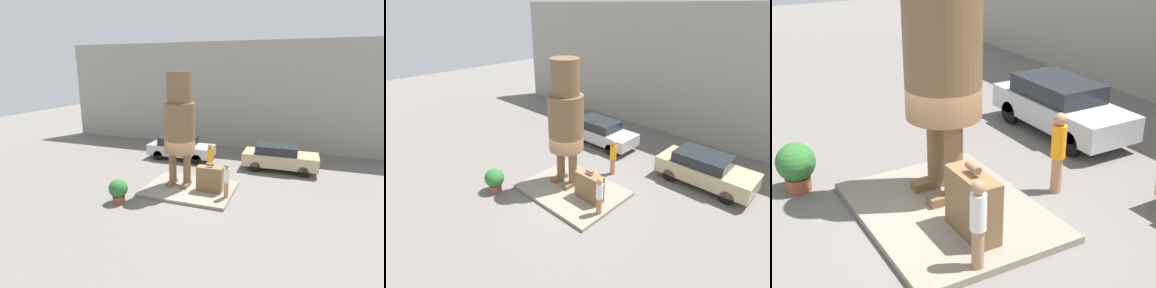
{
  "view_description": "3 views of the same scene",
  "coord_description": "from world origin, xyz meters",
  "views": [
    {
      "loc": [
        4.86,
        -13.09,
        5.98
      ],
      "look_at": [
        0.07,
        0.15,
        2.37
      ],
      "focal_mm": 28.0,
      "sensor_mm": 36.0,
      "label": 1
    },
    {
      "loc": [
        8.05,
        -8.01,
        7.72
      ],
      "look_at": [
        0.19,
        0.14,
        2.4
      ],
      "focal_mm": 28.0,
      "sensor_mm": 36.0,
      "label": 2
    },
    {
      "loc": [
        8.32,
        -4.41,
        5.57
      ],
      "look_at": [
        0.4,
        0.13,
        1.67
      ],
      "focal_mm": 50.0,
      "sensor_mm": 36.0,
      "label": 3
    }
  ],
  "objects": [
    {
      "name": "giant_suitcase",
      "position": [
        1.05,
        -0.06,
        0.77
      ],
      "size": [
        1.25,
        0.49,
        1.42
      ],
      "color": "brown",
      "rests_on": "pedestal"
    },
    {
      "name": "pedestal",
      "position": [
        0.0,
        0.0,
        0.08
      ],
      "size": [
        4.34,
        3.36,
        0.15
      ],
      "color": "gray",
      "rests_on": "ground_plane"
    },
    {
      "name": "tourist",
      "position": [
        1.97,
        -0.51,
        1.04
      ],
      "size": [
        0.28,
        0.28,
        1.63
      ],
      "color": "#A87A56",
      "rests_on": "pedestal"
    },
    {
      "name": "planter_pot",
      "position": [
        -2.58,
        -2.37,
        0.61
      ],
      "size": [
        0.86,
        0.86,
        1.1
      ],
      "color": "brown",
      "rests_on": "ground_plane"
    },
    {
      "name": "ground_plane",
      "position": [
        0.0,
        0.0,
        0.0
      ],
      "size": [
        60.0,
        60.0,
        0.0
      ],
      "primitive_type": "plane",
      "color": "slate"
    },
    {
      "name": "parked_car_silver",
      "position": [
        -2.43,
        4.8,
        0.79
      ],
      "size": [
        4.32,
        1.72,
        1.49
      ],
      "color": "#B7B7BC",
      "rests_on": "ground_plane"
    },
    {
      "name": "worker_hivis",
      "position": [
        0.31,
        2.49,
        1.01
      ],
      "size": [
        0.31,
        0.31,
        1.84
      ],
      "color": "#A87A56",
      "rests_on": "ground_plane"
    },
    {
      "name": "statue_figure",
      "position": [
        -0.62,
        0.24,
        3.46
      ],
      "size": [
        1.53,
        1.53,
        5.66
      ],
      "color": "brown",
      "rests_on": "pedestal"
    }
  ]
}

